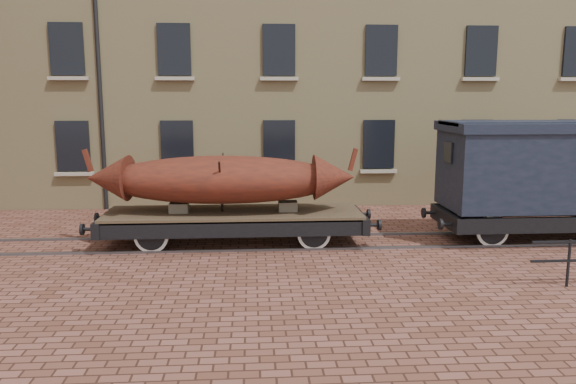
{
  "coord_description": "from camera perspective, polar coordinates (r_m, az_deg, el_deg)",
  "views": [
    {
      "loc": [
        -3.46,
        -14.47,
        3.88
      ],
      "look_at": [
        -2.48,
        0.5,
        1.3
      ],
      "focal_mm": 35.0,
      "sensor_mm": 36.0,
      "label": 1
    }
  ],
  "objects": [
    {
      "name": "goods_van",
      "position": [
        16.59,
        24.77,
        2.42
      ],
      "size": [
        6.23,
        2.27,
        3.22
      ],
      "color": "black",
      "rests_on": "ground"
    },
    {
      "name": "ground",
      "position": [
        15.38,
        9.43,
        -4.99
      ],
      "size": [
        90.0,
        90.0,
        0.0
      ],
      "primitive_type": "plane",
      "color": "brown"
    },
    {
      "name": "warehouse_cream",
      "position": [
        25.49,
        11.46,
        16.61
      ],
      "size": [
        40.0,
        10.19,
        14.0
      ],
      "color": "#CDB67A",
      "rests_on": "ground"
    },
    {
      "name": "rail_track",
      "position": [
        15.37,
        9.44,
        -4.89
      ],
      "size": [
        30.0,
        1.52,
        0.06
      ],
      "color": "#59595E",
      "rests_on": "ground"
    },
    {
      "name": "flatcar_wagon",
      "position": [
        14.82,
        -5.51,
        -2.65
      ],
      "size": [
        7.52,
        2.04,
        1.14
      ],
      "color": "brown",
      "rests_on": "ground"
    },
    {
      "name": "iron_boat",
      "position": [
        14.65,
        -6.75,
        1.29
      ],
      "size": [
        7.07,
        2.13,
        1.67
      ],
      "color": "maroon",
      "rests_on": "flatcar_wagon"
    }
  ]
}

